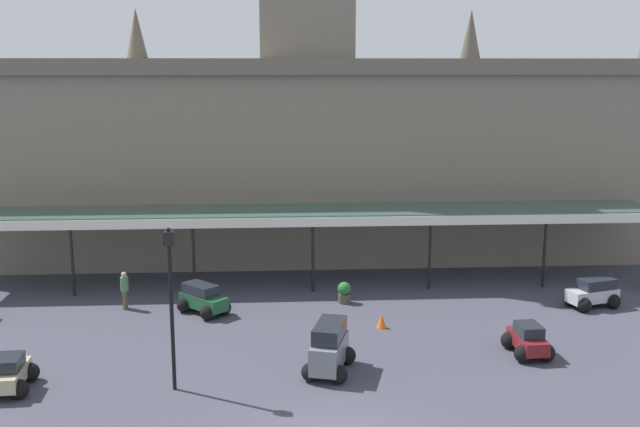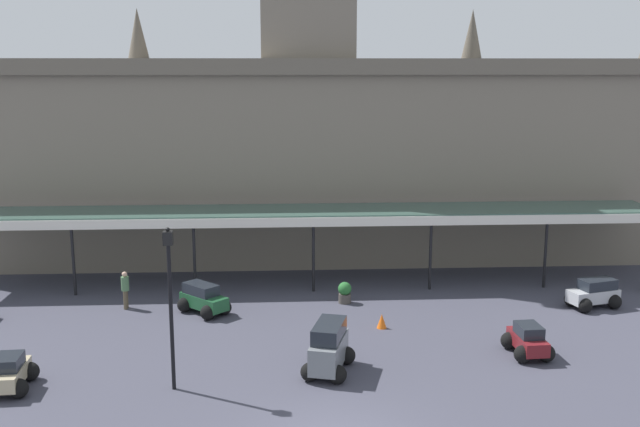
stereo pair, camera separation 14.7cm
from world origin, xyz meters
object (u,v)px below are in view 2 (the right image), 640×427
at_px(car_grey_van, 329,350).
at_px(planter_near_kerb, 345,292).
at_px(victorian_lamppost, 170,291).
at_px(car_silver_estate, 594,295).
at_px(pedestrian_crossing_forecourt, 125,288).
at_px(car_green_estate, 203,300).
at_px(car_maroon_sedan, 528,342).
at_px(traffic_cone, 382,321).
at_px(car_beige_sedan, 10,375).

bearing_deg(car_grey_van, planter_near_kerb, 80.82).
bearing_deg(victorian_lamppost, car_silver_estate, 23.25).
bearing_deg(car_silver_estate, pedestrian_crossing_forecourt, 177.24).
height_order(car_silver_estate, car_grey_van, car_grey_van).
height_order(car_silver_estate, victorian_lamppost, victorian_lamppost).
xyz_separation_m(car_green_estate, car_maroon_sedan, (12.34, -5.40, -0.06)).
xyz_separation_m(car_grey_van, planter_near_kerb, (1.22, 7.57, -0.32)).
distance_m(car_grey_van, planter_near_kerb, 7.68).
xyz_separation_m(car_maroon_sedan, planter_near_kerb, (-6.16, 6.45, -0.01)).
xyz_separation_m(car_green_estate, car_grey_van, (4.95, -6.52, 0.24)).
distance_m(pedestrian_crossing_forecourt, victorian_lamppost, 9.33).
xyz_separation_m(car_maroon_sedan, traffic_cone, (-4.95, 3.13, -0.21)).
height_order(car_maroon_sedan, planter_near_kerb, car_maroon_sedan).
xyz_separation_m(car_grey_van, pedestrian_crossing_forecourt, (-8.40, 7.32, 0.10)).
bearing_deg(car_grey_van, car_silver_estate, 27.66).
distance_m(car_beige_sedan, victorian_lamppost, 6.07).
relative_size(car_silver_estate, car_beige_sedan, 1.15).
relative_size(car_silver_estate, pedestrian_crossing_forecourt, 1.44).
relative_size(car_beige_sedan, planter_near_kerb, 2.18).
distance_m(car_green_estate, pedestrian_crossing_forecourt, 3.56).
distance_m(victorian_lamppost, planter_near_kerb, 11.14).
height_order(car_maroon_sedan, pedestrian_crossing_forecourt, pedestrian_crossing_forecourt).
bearing_deg(traffic_cone, car_beige_sedan, -158.53).
height_order(car_maroon_sedan, victorian_lamppost, victorian_lamppost).
xyz_separation_m(traffic_cone, planter_near_kerb, (-1.21, 3.32, 0.19)).
relative_size(car_maroon_sedan, pedestrian_crossing_forecourt, 1.26).
height_order(car_green_estate, pedestrian_crossing_forecourt, pedestrian_crossing_forecourt).
xyz_separation_m(pedestrian_crossing_forecourt, planter_near_kerb, (9.63, 0.25, -0.42)).
distance_m(car_grey_van, traffic_cone, 4.93).
bearing_deg(car_maroon_sedan, car_silver_estate, 47.96).
bearing_deg(pedestrian_crossing_forecourt, traffic_cone, -15.79).
relative_size(car_maroon_sedan, traffic_cone, 3.55).
xyz_separation_m(car_green_estate, pedestrian_crossing_forecourt, (-3.45, 0.80, 0.34)).
height_order(car_maroon_sedan, car_grey_van, car_grey_van).
distance_m(victorian_lamppost, traffic_cone, 9.79).
bearing_deg(car_green_estate, car_silver_estate, -0.63).
distance_m(car_green_estate, car_maroon_sedan, 13.47).
relative_size(car_silver_estate, car_grey_van, 0.94).
bearing_deg(pedestrian_crossing_forecourt, car_beige_sedan, -104.60).
height_order(car_silver_estate, pedestrian_crossing_forecourt, pedestrian_crossing_forecourt).
height_order(car_maroon_sedan, car_beige_sedan, same).
distance_m(car_green_estate, victorian_lamppost, 8.10).
xyz_separation_m(pedestrian_crossing_forecourt, traffic_cone, (10.84, -3.06, -0.61)).
distance_m(car_grey_van, victorian_lamppost, 5.87).
height_order(pedestrian_crossing_forecourt, victorian_lamppost, victorian_lamppost).
distance_m(car_silver_estate, victorian_lamppost, 19.00).
height_order(car_silver_estate, car_maroon_sedan, car_silver_estate).
bearing_deg(car_grey_van, car_maroon_sedan, 8.66).
height_order(car_green_estate, car_grey_van, car_grey_van).
height_order(car_beige_sedan, planter_near_kerb, car_beige_sedan).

